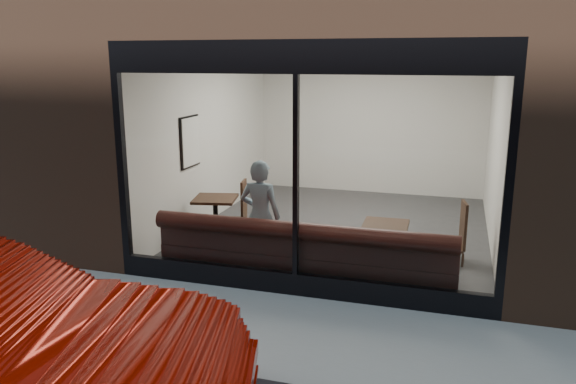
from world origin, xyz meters
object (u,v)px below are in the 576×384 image
(person, at_px, (260,216))
(cafe_table_right, at_px, (386,225))
(cafe_chair_left, at_px, (233,220))
(cafe_chair_right, at_px, (448,248))
(banquette, at_px, (304,268))
(cafe_table_left, at_px, (215,199))

(person, xyz_separation_m, cafe_table_right, (1.73, 0.31, -0.07))
(cafe_chair_left, distance_m, cafe_chair_right, 3.64)
(cafe_table_right, bearing_deg, banquette, -148.48)
(banquette, bearing_deg, person, 157.20)
(person, distance_m, cafe_table_right, 1.76)
(banquette, distance_m, cafe_table_right, 1.28)
(cafe_table_left, distance_m, cafe_table_right, 2.94)
(cafe_table_left, bearing_deg, banquette, -34.55)
(cafe_table_left, bearing_deg, cafe_table_right, -13.10)
(cafe_chair_right, bearing_deg, person, 12.11)
(cafe_table_left, bearing_deg, person, -40.70)
(banquette, relative_size, cafe_chair_left, 10.63)
(banquette, distance_m, cafe_chair_left, 2.52)
(cafe_table_left, relative_size, cafe_chair_left, 1.79)
(cafe_table_right, distance_m, cafe_chair_right, 1.24)
(person, height_order, cafe_table_left, person)
(banquette, relative_size, cafe_chair_right, 10.74)
(cafe_chair_right, bearing_deg, banquette, 26.14)
(cafe_chair_left, xyz_separation_m, cafe_chair_right, (3.62, -0.44, 0.00))
(cafe_table_right, relative_size, cafe_chair_left, 1.63)
(banquette, xyz_separation_m, person, (-0.73, 0.31, 0.58))
(person, xyz_separation_m, cafe_chair_right, (2.58, 1.06, -0.57))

